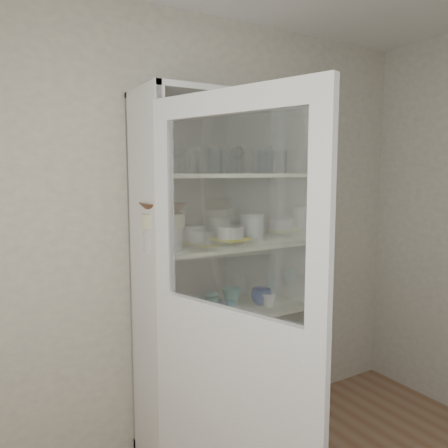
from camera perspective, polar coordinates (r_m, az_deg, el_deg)
wall_back at (r=2.65m, az=-6.23°, el=-1.25°), size 3.60×0.02×2.60m
pantry_cabinet at (r=2.67m, az=-0.70°, el=-9.04°), size 1.00×0.45×2.10m
cupboard_door at (r=1.94m, az=0.91°, el=-17.38°), size 0.33×0.87×2.00m
tumbler_0 at (r=2.20m, az=-7.37°, el=8.26°), size 0.07×0.07×0.13m
tumbler_1 at (r=2.34m, az=-1.10°, el=8.33°), size 0.07×0.07×0.14m
tumbler_2 at (r=2.28m, az=-4.23°, el=8.23°), size 0.09×0.09×0.13m
tumbler_3 at (r=2.36m, az=-1.06°, el=8.35°), size 0.09×0.09×0.14m
tumbler_4 at (r=2.47m, az=5.35°, el=8.36°), size 0.10×0.10×0.15m
tumbler_5 at (r=2.47m, az=4.90°, el=8.18°), size 0.09×0.09×0.14m
tumbler_6 at (r=2.61m, az=7.52°, el=8.02°), size 0.07×0.07×0.13m
tumbler_7 at (r=2.33m, az=-8.12°, el=8.20°), size 0.09×0.09×0.14m
tumbler_8 at (r=2.38m, az=-7.23°, el=8.24°), size 0.08×0.08×0.14m
tumbler_9 at (r=2.49m, az=-0.18°, el=8.20°), size 0.09×0.09×0.14m
tumbler_10 at (r=2.47m, az=-2.78°, el=8.30°), size 0.08×0.08×0.15m
tumbler_11 at (r=2.63m, az=5.29°, el=8.01°), size 0.07×0.07×0.13m
goblet_0 at (r=2.41m, az=-9.55°, el=8.32°), size 0.07×0.07×0.15m
goblet_1 at (r=2.50m, az=-5.97°, el=8.74°), size 0.08×0.08×0.19m
goblet_2 at (r=2.70m, az=1.74°, el=8.57°), size 0.08×0.08×0.18m
goblet_3 at (r=2.79m, az=6.08°, el=8.22°), size 0.07×0.07×0.16m
plate_stack_front at (r=2.29m, az=-7.91°, el=-1.92°), size 0.20×0.20×0.13m
plate_stack_back at (r=2.59m, az=-4.72°, el=-1.20°), size 0.20×0.20×0.10m
cream_bowl at (r=2.28m, az=-7.95°, el=0.51°), size 0.25×0.25×0.07m
terracotta_bowl at (r=2.27m, az=-7.98°, el=2.09°), size 0.24×0.24×0.06m
glass_platter at (r=2.52m, az=0.84°, el=-2.31°), size 0.37×0.37×0.02m
yellow_trivet at (r=2.52m, az=0.84°, el=-1.96°), size 0.21×0.21×0.01m
white_ramekin at (r=2.51m, az=0.84°, el=-1.06°), size 0.18×0.18×0.07m
grey_bowl_stack at (r=2.65m, az=3.66°, el=-0.32°), size 0.14×0.14×0.16m
mug_blue at (r=2.72m, az=4.89°, el=-9.42°), size 0.13×0.13×0.10m
mug_teal at (r=2.69m, az=1.03°, el=-9.47°), size 0.15×0.15×0.11m
mug_white at (r=2.69m, az=5.85°, el=-9.79°), size 0.12×0.12×0.08m
teal_jar at (r=2.60m, az=-1.59°, el=-10.20°), size 0.08×0.08×0.10m
measuring_cups at (r=2.47m, az=-2.31°, el=-11.78°), size 0.11×0.11×0.04m
white_canister at (r=2.54m, az=-6.67°, el=-10.45°), size 0.11×0.11×0.12m
cream_dish at (r=2.73m, az=-0.60°, el=-18.64°), size 0.28×0.28×0.07m
tin_box at (r=2.79m, az=2.18°, el=-18.16°), size 0.22×0.16×0.07m
tumbler_12 at (r=2.50m, az=5.79°, el=8.09°), size 0.07×0.07×0.13m
tumbler_13 at (r=2.59m, az=4.69°, el=8.21°), size 0.07×0.07×0.15m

